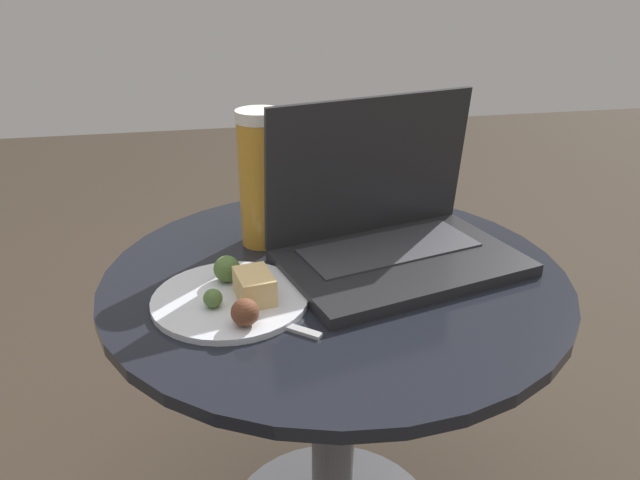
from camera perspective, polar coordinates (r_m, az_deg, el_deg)
name	(u,v)px	position (r m, az deg, el deg)	size (l,w,h in m)	color
table	(334,353)	(1.01, 1.29, -10.32)	(0.69, 0.69, 0.53)	#515156
napkin	(230,294)	(0.88, -8.19, -4.87)	(0.18, 0.14, 0.00)	#B7332D
laptop	(390,229)	(0.96, 6.41, 0.98)	(0.40, 0.31, 0.24)	#232326
beer_glass	(261,179)	(0.99, -5.39, 5.60)	(0.07, 0.07, 0.22)	gold
snack_plate	(235,295)	(0.85, -7.81, -5.02)	(0.21, 0.21, 0.05)	silver
fork	(251,315)	(0.83, -6.31, -6.86)	(0.15, 0.13, 0.00)	#B2B2B7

